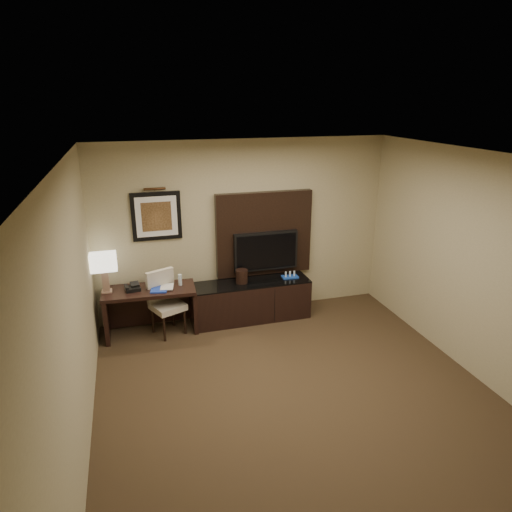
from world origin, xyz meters
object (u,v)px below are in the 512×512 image
object	(u,v)px
table_lamp	(105,274)
credenza	(251,300)
minibar_tray	(290,275)
desk_phone	(133,287)
water_bottle	(180,280)
desk	(151,311)
ice_bucket	(242,276)
tv	(266,251)
desk_chair	(168,306)

from	to	relation	value
table_lamp	credenza	bearing A→B (deg)	-0.91
table_lamp	minibar_tray	distance (m)	2.73
desk_phone	water_bottle	world-z (taller)	water_bottle
desk	desk_phone	bearing A→B (deg)	179.70
ice_bucket	desk_phone	bearing A→B (deg)	-178.80
minibar_tray	table_lamp	bearing A→B (deg)	179.56
desk_phone	ice_bucket	xyz separation A→B (m)	(1.59, 0.03, -0.02)
tv	credenza	bearing A→B (deg)	-146.36
credenza	minibar_tray	distance (m)	0.72
tv	water_bottle	xyz separation A→B (m)	(-1.35, -0.20, -0.25)
credenza	table_lamp	distance (m)	2.19
credenza	water_bottle	bearing A→B (deg)	-179.78
desk_chair	table_lamp	xyz separation A→B (m)	(-0.81, 0.15, 0.53)
desk_chair	minibar_tray	size ratio (longest dim) A/B	3.49
desk_phone	water_bottle	distance (m)	0.67
desk	tv	bearing A→B (deg)	10.43
desk_chair	desk_phone	xyz separation A→B (m)	(-0.46, 0.10, 0.30)
ice_bucket	credenza	bearing A→B (deg)	-7.57
tv	table_lamp	xyz separation A→B (m)	(-2.37, -0.16, -0.06)
desk_chair	minibar_tray	distance (m)	1.92
desk_phone	minibar_tray	xyz separation A→B (m)	(2.36, 0.03, -0.08)
credenza	table_lamp	bearing A→B (deg)	178.79
desk	water_bottle	size ratio (longest dim) A/B	7.84
desk	water_bottle	xyz separation A→B (m)	(0.45, 0.02, 0.43)
credenza	ice_bucket	world-z (taller)	ice_bucket
desk	credenza	world-z (taller)	desk
desk_chair	table_lamp	world-z (taller)	table_lamp
credenza	ice_bucket	xyz separation A→B (m)	(-0.15, 0.02, 0.41)
credenza	desk_phone	xyz separation A→B (m)	(-1.73, -0.01, 0.43)
ice_bucket	minibar_tray	xyz separation A→B (m)	(0.77, -0.01, -0.06)
tv	table_lamp	distance (m)	2.38
credenza	minibar_tray	world-z (taller)	minibar_tray
minibar_tray	desk_phone	bearing A→B (deg)	-179.35
tv	desk_chair	size ratio (longest dim) A/B	1.15
desk	desk_phone	distance (m)	0.45
desk_chair	ice_bucket	bearing A→B (deg)	-16.84
credenza	desk_phone	distance (m)	1.79
credenza	desk_chair	bearing A→B (deg)	-175.12
desk_chair	water_bottle	size ratio (longest dim) A/B	5.31
desk	desk_phone	world-z (taller)	desk_phone
water_bottle	ice_bucket	bearing A→B (deg)	1.80
credenza	desk_chair	world-z (taller)	desk_chair
credenza	desk	bearing A→B (deg)	-179.22
credenza	minibar_tray	bearing A→B (deg)	0.84
credenza	tv	xyz separation A→B (m)	(0.29, 0.19, 0.71)
tv	water_bottle	distance (m)	1.39
desk	ice_bucket	xyz separation A→B (m)	(1.37, 0.05, 0.37)
desk_chair	desk_phone	size ratio (longest dim) A/B	4.49
desk	ice_bucket	bearing A→B (deg)	5.50
desk	table_lamp	xyz separation A→B (m)	(-0.57, 0.06, 0.62)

